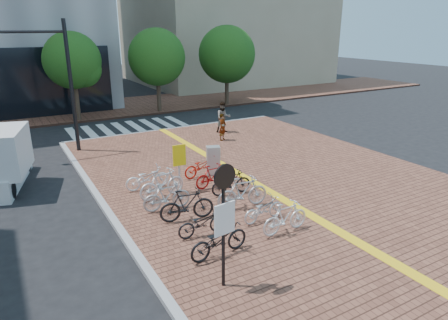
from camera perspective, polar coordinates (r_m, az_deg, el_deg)
ground at (r=14.67m, az=1.06°, el=-7.12°), size 120.00×120.00×0.00m
sidewalk at (r=13.26m, az=24.36°, el=-11.53°), size 14.00×34.00×0.15m
tactile_strip at (r=12.50m, az=21.61°, el=-12.63°), size 0.40×34.00×0.01m
kerb_north at (r=26.08m, az=-6.85°, el=4.49°), size 14.00×0.25×0.15m
far_sidewalk at (r=33.64m, az=-17.75°, el=6.91°), size 70.00×8.00×0.15m
building_beige at (r=50.01m, az=-0.05°, el=21.58°), size 20.00×18.00×18.00m
crosswalk at (r=27.12m, az=-13.39°, el=4.50°), size 7.50×4.00×0.01m
street_trees at (r=31.22m, az=-7.68°, el=14.25°), size 16.20×4.60×6.35m
bike_0 at (r=11.47m, az=-0.73°, el=-11.32°), size 1.93×0.83×0.99m
bike_1 at (r=12.55m, az=-3.16°, el=-8.93°), size 1.62×0.61×0.84m
bike_2 at (r=13.44m, az=-5.34°, el=-6.39°), size 1.92×0.86×1.12m
bike_3 at (r=14.27m, az=-8.18°, el=-5.14°), size 1.76×0.63×1.03m
bike_4 at (r=15.27m, az=-8.85°, el=-3.36°), size 1.94×0.80×1.13m
bike_5 at (r=16.23m, az=-10.91°, el=-2.51°), size 1.79×0.68×0.93m
bike_6 at (r=12.78m, az=8.75°, el=-8.11°), size 1.74×0.53×1.04m
bike_7 at (r=13.47m, az=5.64°, el=-6.98°), size 1.64×0.69×0.84m
bike_8 at (r=14.29m, az=2.66°, el=-4.63°), size 2.00×0.77×1.17m
bike_9 at (r=15.41m, az=1.04°, el=-3.21°), size 1.68×0.63×0.99m
bike_10 at (r=16.12m, az=-1.61°, el=-2.28°), size 1.61×0.56×0.95m
bike_11 at (r=17.31m, az=-3.19°, el=-0.87°), size 1.81×0.83×0.92m
pedestrian_a at (r=22.77m, az=-0.21°, el=4.72°), size 0.67×0.61×1.53m
pedestrian_b at (r=24.51m, az=-0.11°, el=6.12°), size 1.06×0.93×1.86m
utility_box at (r=17.50m, az=-1.55°, el=-0.04°), size 0.68×0.59×1.26m
yellow_sign at (r=15.47m, az=-6.42°, el=0.07°), size 0.52×0.13×1.92m
notice_sign at (r=9.47m, az=0.02°, el=-7.43°), size 0.60×0.18×3.26m
traffic_light_pole at (r=21.45m, az=-25.42°, el=12.36°), size 3.53×1.36×6.57m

